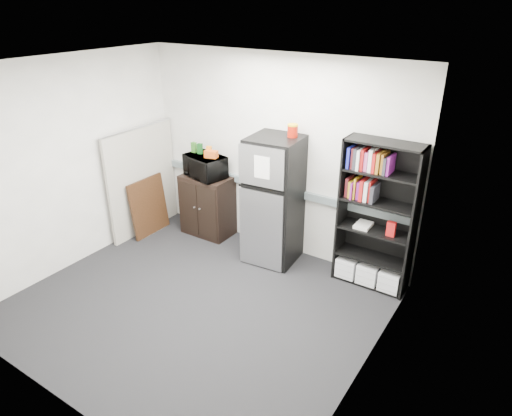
# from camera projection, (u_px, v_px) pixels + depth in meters

# --- Properties ---
(floor) EXTENTS (4.00, 4.00, 0.00)m
(floor) POSITION_uv_depth(u_px,v_px,m) (197.00, 304.00, 5.38)
(floor) COLOR black
(floor) RESTS_ON ground
(wall_back) EXTENTS (4.00, 0.02, 2.70)m
(wall_back) POSITION_uv_depth(u_px,v_px,m) (275.00, 156.00, 6.14)
(wall_back) COLOR beige
(wall_back) RESTS_ON floor
(wall_right) EXTENTS (0.02, 3.50, 2.70)m
(wall_right) POSITION_uv_depth(u_px,v_px,m) (372.00, 253.00, 3.82)
(wall_right) COLOR beige
(wall_right) RESTS_ON floor
(wall_left) EXTENTS (0.02, 3.50, 2.70)m
(wall_left) POSITION_uv_depth(u_px,v_px,m) (70.00, 165.00, 5.81)
(wall_left) COLOR beige
(wall_left) RESTS_ON floor
(ceiling) EXTENTS (4.00, 3.50, 0.02)m
(ceiling) POSITION_uv_depth(u_px,v_px,m) (181.00, 68.00, 4.24)
(ceiling) COLOR white
(ceiling) RESTS_ON wall_back
(electrical_raceway) EXTENTS (3.92, 0.05, 0.10)m
(electrical_raceway) POSITION_uv_depth(u_px,v_px,m) (274.00, 188.00, 6.30)
(electrical_raceway) COLOR slate
(electrical_raceway) RESTS_ON wall_back
(wall_note) EXTENTS (0.14, 0.00, 0.10)m
(wall_note) POSITION_uv_depth(u_px,v_px,m) (253.00, 138.00, 6.22)
(wall_note) COLOR white
(wall_note) RESTS_ON wall_back
(bookshelf) EXTENTS (0.90, 0.34, 1.85)m
(bookshelf) POSITION_uv_depth(u_px,v_px,m) (377.00, 218.00, 5.42)
(bookshelf) COLOR black
(bookshelf) RESTS_ON floor
(cubicle_partition) EXTENTS (0.06, 1.30, 1.62)m
(cubicle_partition) POSITION_uv_depth(u_px,v_px,m) (143.00, 180.00, 6.80)
(cubicle_partition) COLOR #9D978B
(cubicle_partition) RESTS_ON floor
(cabinet) EXTENTS (0.74, 0.49, 0.92)m
(cabinet) POSITION_uv_depth(u_px,v_px,m) (208.00, 205.00, 6.83)
(cabinet) COLOR black
(cabinet) RESTS_ON floor
(microwave) EXTENTS (0.65, 0.51, 0.32)m
(microwave) POSITION_uv_depth(u_px,v_px,m) (205.00, 166.00, 6.56)
(microwave) COLOR black
(microwave) RESTS_ON cabinet
(snack_box_a) EXTENTS (0.07, 0.05, 0.15)m
(snack_box_a) POSITION_uv_depth(u_px,v_px,m) (194.00, 147.00, 6.59)
(snack_box_a) COLOR #285F1B
(snack_box_a) RESTS_ON microwave
(snack_box_b) EXTENTS (0.08, 0.07, 0.15)m
(snack_box_b) POSITION_uv_depth(u_px,v_px,m) (200.00, 149.00, 6.53)
(snack_box_b) COLOR #0D3D12
(snack_box_b) RESTS_ON microwave
(snack_box_c) EXTENTS (0.08, 0.07, 0.14)m
(snack_box_c) POSITION_uv_depth(u_px,v_px,m) (209.00, 151.00, 6.45)
(snack_box_c) COLOR orange
(snack_box_c) RESTS_ON microwave
(snack_bag) EXTENTS (0.20, 0.14, 0.10)m
(snack_bag) POSITION_uv_depth(u_px,v_px,m) (211.00, 154.00, 6.39)
(snack_bag) COLOR #CB5014
(snack_bag) RESTS_ON microwave
(refrigerator) EXTENTS (0.70, 0.73, 1.72)m
(refrigerator) POSITION_uv_depth(u_px,v_px,m) (274.00, 201.00, 6.00)
(refrigerator) COLOR black
(refrigerator) RESTS_ON floor
(coffee_can) EXTENTS (0.13, 0.13, 0.18)m
(coffee_can) POSITION_uv_depth(u_px,v_px,m) (293.00, 130.00, 5.61)
(coffee_can) COLOR #9B1507
(coffee_can) RESTS_ON refrigerator
(framed_poster) EXTENTS (0.13, 0.67, 0.86)m
(framed_poster) POSITION_uv_depth(u_px,v_px,m) (149.00, 206.00, 6.86)
(framed_poster) COLOR black
(framed_poster) RESTS_ON floor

